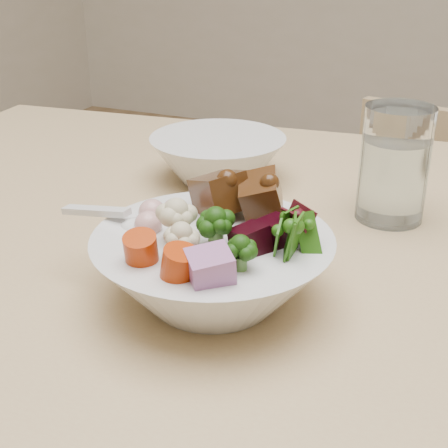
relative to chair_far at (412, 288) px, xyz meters
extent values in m
cylinder|color=tan|center=(-0.62, -0.34, -0.06)|extent=(0.06, 0.06, 0.77)
cube|color=tan|center=(-0.01, -0.07, -0.05)|extent=(0.43, 0.43, 0.04)
cube|color=tan|center=(0.02, 0.10, 0.15)|extent=(0.36, 0.10, 0.40)
cylinder|color=tan|center=(-0.20, -0.18, -0.26)|extent=(0.03, 0.03, 0.37)
cylinder|color=tan|center=(-0.13, 0.12, -0.26)|extent=(0.03, 0.03, 0.37)
sphere|color=black|center=(-0.10, -0.75, 0.44)|extent=(0.03, 0.03, 0.03)
sphere|color=#BFB090|center=(-0.13, -0.75, 0.44)|extent=(0.04, 0.04, 0.04)
cube|color=black|center=(-0.06, -0.72, 0.43)|extent=(0.03, 0.03, 0.02)
cube|color=#985B92|center=(-0.08, -0.80, 0.44)|extent=(0.04, 0.05, 0.03)
cylinder|color=#B22704|center=(-0.14, -0.79, 0.44)|extent=(0.03, 0.03, 0.03)
sphere|color=#CD9390|center=(-0.16, -0.74, 0.43)|extent=(0.02, 0.02, 0.02)
ellipsoid|color=silver|center=(-0.17, -0.74, 0.43)|extent=(0.04, 0.03, 0.01)
cube|color=silver|center=(-0.22, -0.73, 0.43)|extent=(0.07, 0.02, 0.02)
cylinder|color=white|center=(0.00, -0.50, 0.43)|extent=(0.07, 0.07, 0.13)
cylinder|color=white|center=(0.00, -0.50, 0.41)|extent=(0.06, 0.06, 0.08)
camera|label=1|loc=(0.09, -1.15, 0.66)|focal=50.00mm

